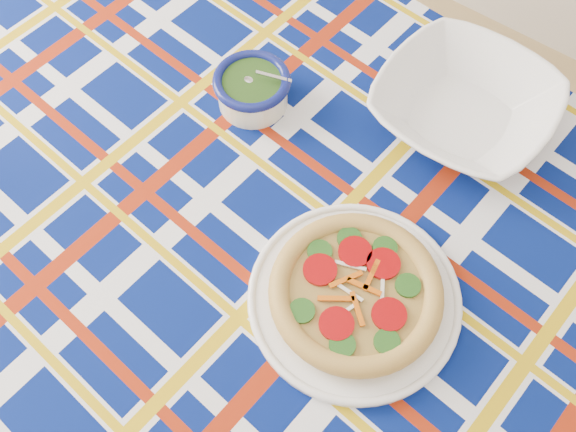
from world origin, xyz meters
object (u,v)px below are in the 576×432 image
Objects in this scene: main_focaccia_plate at (356,292)px; pesto_bowl at (252,87)px; dining_table at (271,232)px; serving_bowl at (464,106)px.

pesto_bowl reaches higher than main_focaccia_plate.
dining_table is 0.39m from serving_bowl.
serving_bowl is at bearing 95.63° from main_focaccia_plate.
serving_bowl is (0.16, 0.34, 0.12)m from dining_table.
main_focaccia_plate is at bearing -30.34° from pesto_bowl.
pesto_bowl is (-0.35, 0.21, 0.01)m from main_focaccia_plate.
main_focaccia_plate is 0.41m from pesto_bowl.
main_focaccia_plate is at bearing -9.39° from dining_table.
dining_table is 13.21× the size of pesto_bowl.
pesto_bowl reaches higher than dining_table.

